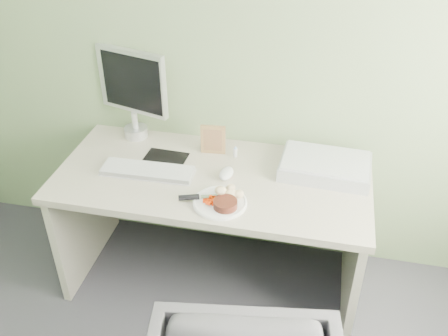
% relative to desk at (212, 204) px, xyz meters
% --- Properties ---
extents(wall_back, '(3.50, 0.00, 3.50)m').
position_rel_desk_xyz_m(wall_back, '(0.00, 0.38, 0.80)').
color(wall_back, '#6E845D').
rests_on(wall_back, floor).
extents(desk, '(1.60, 0.75, 0.73)m').
position_rel_desk_xyz_m(desk, '(0.00, 0.00, 0.00)').
color(desk, '#BBB39D').
rests_on(desk, floor).
extents(plate, '(0.26, 0.26, 0.01)m').
position_rel_desk_xyz_m(plate, '(0.09, -0.22, 0.19)').
color(plate, white).
rests_on(plate, desk).
extents(steak, '(0.13, 0.13, 0.04)m').
position_rel_desk_xyz_m(steak, '(0.12, -0.25, 0.21)').
color(steak, black).
rests_on(steak, plate).
extents(potato_pile, '(0.11, 0.08, 0.06)m').
position_rel_desk_xyz_m(potato_pile, '(0.13, -0.17, 0.22)').
color(potato_pile, tan).
rests_on(potato_pile, plate).
extents(carrot_heap, '(0.06, 0.05, 0.04)m').
position_rel_desk_xyz_m(carrot_heap, '(0.04, -0.24, 0.22)').
color(carrot_heap, '#FF3905').
rests_on(carrot_heap, plate).
extents(steak_knife, '(0.25, 0.10, 0.02)m').
position_rel_desk_xyz_m(steak_knife, '(-0.02, -0.22, 0.21)').
color(steak_knife, silver).
rests_on(steak_knife, plate).
extents(mousepad, '(0.23, 0.21, 0.00)m').
position_rel_desk_xyz_m(mousepad, '(-0.28, 0.08, 0.18)').
color(mousepad, black).
rests_on(mousepad, desk).
extents(keyboard, '(0.47, 0.15, 0.02)m').
position_rel_desk_xyz_m(keyboard, '(-0.33, -0.05, 0.20)').
color(keyboard, white).
rests_on(keyboard, desk).
extents(computer_mouse, '(0.08, 0.12, 0.04)m').
position_rel_desk_xyz_m(computer_mouse, '(0.07, 0.00, 0.20)').
color(computer_mouse, white).
rests_on(computer_mouse, desk).
extents(photo_frame, '(0.13, 0.03, 0.17)m').
position_rel_desk_xyz_m(photo_frame, '(-0.04, 0.21, 0.27)').
color(photo_frame, olive).
rests_on(photo_frame, desk).
extents(eyedrop_bottle, '(0.02, 0.02, 0.07)m').
position_rel_desk_xyz_m(eyedrop_bottle, '(0.08, 0.20, 0.21)').
color(eyedrop_bottle, white).
rests_on(eyedrop_bottle, desk).
extents(scanner, '(0.47, 0.32, 0.07)m').
position_rel_desk_xyz_m(scanner, '(0.56, 0.15, 0.22)').
color(scanner, '#AFB2B6').
rests_on(scanner, desk).
extents(monitor, '(0.42, 0.17, 0.51)m').
position_rel_desk_xyz_m(monitor, '(-0.52, 0.31, 0.47)').
color(monitor, silver).
rests_on(monitor, desk).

